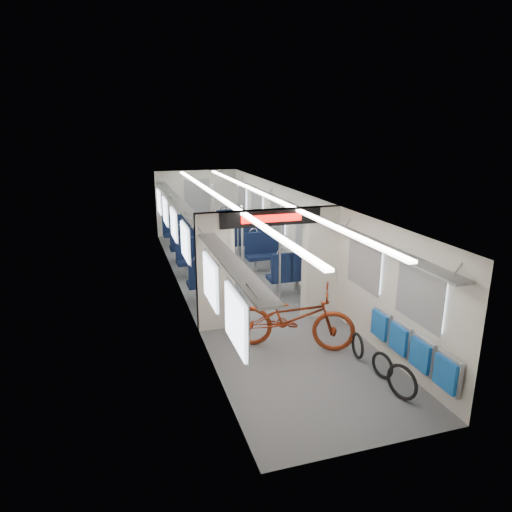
{
  "coord_description": "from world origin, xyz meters",
  "views": [
    {
      "loc": [
        -2.78,
        -10.11,
        3.86
      ],
      "look_at": [
        -0.06,
        -1.31,
        1.19
      ],
      "focal_mm": 32.0,
      "sensor_mm": 36.0,
      "label": 1
    }
  ],
  "objects_px": {
    "seat_bay_near_left": "(201,265)",
    "seat_bay_far_left": "(182,235)",
    "bike_hoop_a": "(402,383)",
    "stanchion_far_right": "(238,227)",
    "seat_bay_near_right": "(275,260)",
    "stanchion_far_left": "(214,226)",
    "stanchion_near_left": "(242,260)",
    "flip_bench": "(411,347)",
    "stanchion_near_right": "(280,259)",
    "bike_hoop_c": "(357,347)",
    "bike_hoop_b": "(382,367)",
    "bicycle": "(292,317)",
    "seat_bay_far_right": "(239,230)"
  },
  "relations": [
    {
      "from": "bike_hoop_b",
      "to": "stanchion_far_left",
      "type": "distance_m",
      "value": 6.8
    },
    {
      "from": "bicycle",
      "to": "seat_bay_near_left",
      "type": "distance_m",
      "value": 3.72
    },
    {
      "from": "bike_hoop_b",
      "to": "seat_bay_far_left",
      "type": "xyz_separation_m",
      "value": [
        -1.94,
        8.22,
        0.36
      ]
    },
    {
      "from": "bike_hoop_a",
      "to": "stanchion_far_right",
      "type": "distance_m",
      "value": 6.97
    },
    {
      "from": "bike_hoop_c",
      "to": "seat_bay_near_left",
      "type": "bearing_deg",
      "value": 113.74
    },
    {
      "from": "bike_hoop_b",
      "to": "stanchion_near_right",
      "type": "height_order",
      "value": "stanchion_near_right"
    },
    {
      "from": "bike_hoop_b",
      "to": "stanchion_near_left",
      "type": "xyz_separation_m",
      "value": [
        -1.38,
        3.2,
        0.96
      ]
    },
    {
      "from": "seat_bay_near_left",
      "to": "seat_bay_far_left",
      "type": "distance_m",
      "value": 3.24
    },
    {
      "from": "stanchion_far_right",
      "to": "seat_bay_far_right",
      "type": "bearing_deg",
      "value": 74.13
    },
    {
      "from": "bike_hoop_b",
      "to": "stanchion_near_right",
      "type": "bearing_deg",
      "value": 101.37
    },
    {
      "from": "bike_hoop_a",
      "to": "seat_bay_near_right",
      "type": "bearing_deg",
      "value": 90.25
    },
    {
      "from": "flip_bench",
      "to": "bicycle",
      "type": "bearing_deg",
      "value": 130.35
    },
    {
      "from": "seat_bay_near_right",
      "to": "seat_bay_far_left",
      "type": "bearing_deg",
      "value": 119.15
    },
    {
      "from": "stanchion_near_left",
      "to": "stanchion_far_left",
      "type": "xyz_separation_m",
      "value": [
        0.13,
        3.41,
        0.0
      ]
    },
    {
      "from": "bike_hoop_a",
      "to": "seat_bay_far_right",
      "type": "height_order",
      "value": "seat_bay_far_right"
    },
    {
      "from": "bike_hoop_c",
      "to": "seat_bay_far_left",
      "type": "height_order",
      "value": "seat_bay_far_left"
    },
    {
      "from": "bike_hoop_a",
      "to": "stanchion_far_right",
      "type": "height_order",
      "value": "stanchion_far_right"
    },
    {
      "from": "stanchion_far_left",
      "to": "stanchion_far_right",
      "type": "height_order",
      "value": "same"
    },
    {
      "from": "seat_bay_far_right",
      "to": "stanchion_far_left",
      "type": "relative_size",
      "value": 1.01
    },
    {
      "from": "bike_hoop_b",
      "to": "seat_bay_far_right",
      "type": "height_order",
      "value": "seat_bay_far_right"
    },
    {
      "from": "stanchion_near_left",
      "to": "flip_bench",
      "type": "bearing_deg",
      "value": -62.9
    },
    {
      "from": "stanchion_far_right",
      "to": "stanchion_far_left",
      "type": "bearing_deg",
      "value": 153.54
    },
    {
      "from": "bike_hoop_c",
      "to": "stanchion_near_right",
      "type": "distance_m",
      "value": 2.61
    },
    {
      "from": "bike_hoop_c",
      "to": "bicycle",
      "type": "bearing_deg",
      "value": 143.11
    },
    {
      "from": "seat_bay_near_left",
      "to": "stanchion_near_left",
      "type": "distance_m",
      "value": 1.95
    },
    {
      "from": "seat_bay_near_right",
      "to": "bike_hoop_c",
      "type": "bearing_deg",
      "value": -89.76
    },
    {
      "from": "stanchion_far_right",
      "to": "seat_bay_near_left",
      "type": "bearing_deg",
      "value": -134.17
    },
    {
      "from": "bike_hoop_b",
      "to": "seat_bay_far_left",
      "type": "relative_size",
      "value": 0.2
    },
    {
      "from": "seat_bay_near_left",
      "to": "stanchion_far_right",
      "type": "distance_m",
      "value": 1.95
    },
    {
      "from": "stanchion_far_left",
      "to": "stanchion_near_left",
      "type": "bearing_deg",
      "value": -92.14
    },
    {
      "from": "stanchion_far_left",
      "to": "seat_bay_far_right",
      "type": "bearing_deg",
      "value": 55.49
    },
    {
      "from": "bike_hoop_c",
      "to": "stanchion_far_right",
      "type": "distance_m",
      "value": 5.73
    },
    {
      "from": "bicycle",
      "to": "bike_hoop_a",
      "type": "xyz_separation_m",
      "value": [
        0.94,
        -1.96,
        -0.33
      ]
    },
    {
      "from": "bicycle",
      "to": "bike_hoop_c",
      "type": "relative_size",
      "value": 4.88
    },
    {
      "from": "flip_bench",
      "to": "seat_bay_near_right",
      "type": "bearing_deg",
      "value": 94.75
    },
    {
      "from": "seat_bay_near_left",
      "to": "seat_bay_far_right",
      "type": "distance_m",
      "value": 3.84
    },
    {
      "from": "flip_bench",
      "to": "bike_hoop_a",
      "type": "distance_m",
      "value": 0.65
    },
    {
      "from": "bike_hoop_a",
      "to": "bicycle",
      "type": "bearing_deg",
      "value": 115.47
    },
    {
      "from": "bike_hoop_a",
      "to": "seat_bay_far_left",
      "type": "bearing_deg",
      "value": 102.15
    },
    {
      "from": "bike_hoop_b",
      "to": "stanchion_far_left",
      "type": "relative_size",
      "value": 0.19
    },
    {
      "from": "flip_bench",
      "to": "stanchion_near_right",
      "type": "xyz_separation_m",
      "value": [
        -0.96,
        3.23,
        0.57
      ]
    },
    {
      "from": "bicycle",
      "to": "bike_hoop_c",
      "type": "height_order",
      "value": "bicycle"
    },
    {
      "from": "bike_hoop_c",
      "to": "seat_bay_near_right",
      "type": "bearing_deg",
      "value": 90.24
    },
    {
      "from": "bike_hoop_c",
      "to": "seat_bay_far_right",
      "type": "height_order",
      "value": "seat_bay_far_right"
    },
    {
      "from": "seat_bay_near_right",
      "to": "stanchion_near_right",
      "type": "bearing_deg",
      "value": -106.65
    },
    {
      "from": "flip_bench",
      "to": "bike_hoop_b",
      "type": "distance_m",
      "value": 0.55
    },
    {
      "from": "stanchion_far_right",
      "to": "stanchion_near_right",
      "type": "bearing_deg",
      "value": -89.41
    },
    {
      "from": "seat_bay_far_right",
      "to": "stanchion_near_right",
      "type": "relative_size",
      "value": 1.01
    },
    {
      "from": "seat_bay_far_left",
      "to": "seat_bay_far_right",
      "type": "relative_size",
      "value": 0.94
    },
    {
      "from": "seat_bay_far_left",
      "to": "stanchion_near_right",
      "type": "bearing_deg",
      "value": -75.6
    }
  ]
}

